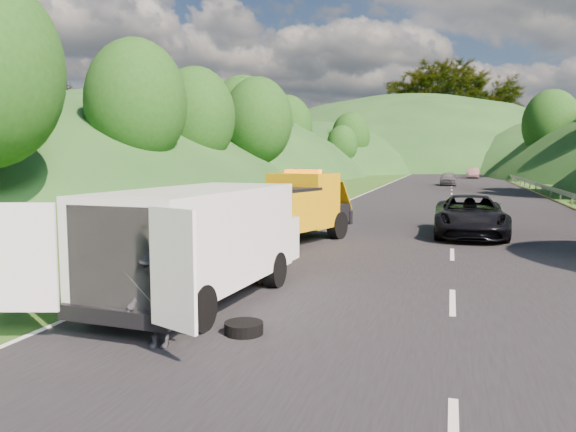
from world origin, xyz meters
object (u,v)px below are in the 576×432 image
(white_van, at_px, (202,238))
(woman, at_px, (188,270))
(passing_suv, at_px, (469,236))
(suitcase, at_px, (173,255))
(worker, at_px, (159,348))
(tow_truck, at_px, (286,208))
(child, at_px, (255,284))
(spare_tire, at_px, (244,335))

(white_van, xyz_separation_m, woman, (-1.81, 2.95, -1.35))
(woman, relative_size, passing_suv, 0.26)
(suitcase, xyz_separation_m, passing_suv, (8.16, 8.41, -0.29))
(white_van, relative_size, passing_suv, 1.23)
(worker, relative_size, passing_suv, 0.28)
(tow_truck, distance_m, child, 6.44)
(child, xyz_separation_m, suitcase, (-3.00, 1.56, 0.29))
(woman, height_order, passing_suv, passing_suv)
(worker, bearing_deg, suitcase, 104.12)
(white_van, xyz_separation_m, child, (0.52, 1.83, -1.35))
(suitcase, distance_m, spare_tire, 6.65)
(white_van, height_order, suitcase, white_van)
(white_van, height_order, spare_tire, white_van)
(tow_truck, bearing_deg, child, -63.95)
(suitcase, bearing_deg, woman, -33.27)
(tow_truck, xyz_separation_m, worker, (1.09, -10.92, -1.26))
(child, height_order, worker, worker)
(spare_tire, relative_size, passing_suv, 0.12)
(tow_truck, distance_m, passing_suv, 7.36)
(suitcase, bearing_deg, passing_suv, 45.86)
(spare_tire, bearing_deg, child, 106.61)
(woman, height_order, spare_tire, woman)
(worker, bearing_deg, spare_tire, 31.91)
(woman, distance_m, spare_tire, 5.90)
(white_van, height_order, passing_suv, white_van)
(woman, xyz_separation_m, worker, (2.37, -5.81, 0.00))
(white_van, relative_size, worker, 4.32)
(tow_truck, xyz_separation_m, child, (1.05, -6.23, -1.26))
(spare_tire, bearing_deg, white_van, 131.22)
(worker, height_order, spare_tire, worker)
(worker, relative_size, suitcase, 2.73)
(white_van, relative_size, suitcase, 11.78)
(woman, bearing_deg, passing_suv, -44.81)
(tow_truck, relative_size, child, 7.18)
(child, bearing_deg, woman, 163.71)
(spare_tire, distance_m, passing_suv, 14.24)
(white_van, distance_m, suitcase, 4.33)
(passing_suv, bearing_deg, spare_tire, -107.37)
(tow_truck, distance_m, worker, 11.04)
(white_van, xyz_separation_m, passing_suv, (5.68, 11.80, -1.35))
(child, relative_size, spare_tire, 1.33)
(child, distance_m, suitcase, 3.39)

